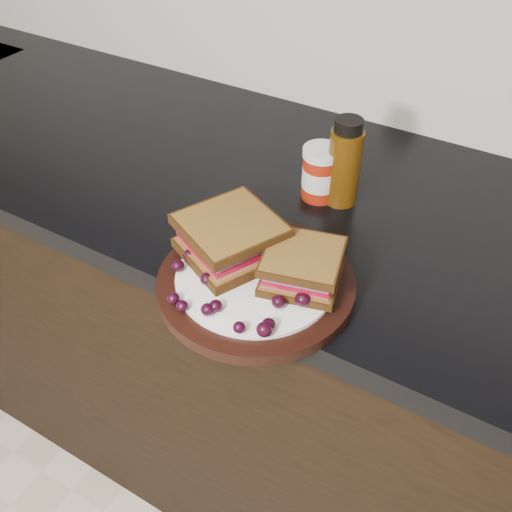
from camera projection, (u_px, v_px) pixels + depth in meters
The scene contains 29 objects.
base_cabinets at pixel (249, 343), 1.34m from camera, with size 3.96×0.58×0.86m, color black.
countertop at pixel (247, 184), 1.05m from camera, with size 3.98×0.60×0.04m, color black.
plate at pixel (256, 283), 0.81m from camera, with size 0.28×0.28×0.02m, color black.
sandwich_left at pixel (231, 238), 0.81m from camera, with size 0.13×0.13×0.06m, color brown, non-canonical shape.
sandwich_right at pixel (302, 266), 0.77m from camera, with size 0.10×0.10×0.05m, color brown, non-canonical shape.
grape_0 at pixel (178, 266), 0.80m from camera, with size 0.02×0.02×0.02m, color black.
grape_1 at pixel (207, 279), 0.78m from camera, with size 0.02×0.02×0.02m, color black.
grape_2 at pixel (173, 298), 0.75m from camera, with size 0.02×0.02×0.02m, color black.
grape_3 at pixel (182, 306), 0.74m from camera, with size 0.02×0.02×0.02m, color black.
grape_4 at pixel (207, 309), 0.74m from camera, with size 0.02×0.02×0.02m, color black.
grape_5 at pixel (216, 306), 0.74m from camera, with size 0.02×0.02×0.02m, color black.
grape_6 at pixel (239, 327), 0.71m from camera, with size 0.02×0.02×0.02m, color black.
grape_7 at pixel (264, 329), 0.71m from camera, with size 0.02×0.02×0.02m, color black.
grape_8 at pixel (269, 324), 0.72m from camera, with size 0.02×0.02×0.02m, color black.
grape_9 at pixel (279, 302), 0.75m from camera, with size 0.02×0.02×0.02m, color black.
grape_10 at pixel (303, 299), 0.75m from camera, with size 0.02×0.02×0.02m, color black.
grape_11 at pixel (298, 292), 0.76m from camera, with size 0.02×0.02×0.02m, color black.
grape_12 at pixel (313, 288), 0.76m from camera, with size 0.02×0.02×0.02m, color black.
grape_13 at pixel (316, 263), 0.80m from camera, with size 0.02×0.02×0.02m, color black.
grape_14 at pixel (254, 237), 0.85m from camera, with size 0.02×0.02×0.02m, color black.
grape_15 at pixel (237, 245), 0.83m from camera, with size 0.02×0.02×0.02m, color black.
grape_16 at pixel (222, 247), 0.83m from camera, with size 0.02×0.02×0.02m, color black.
grape_17 at pixel (221, 249), 0.82m from camera, with size 0.02×0.02×0.02m, color black.
grape_18 at pixel (190, 255), 0.81m from camera, with size 0.02×0.02×0.02m, color black.
grape_19 at pixel (238, 240), 0.84m from camera, with size 0.02×0.02×0.02m, color black.
grape_20 at pixel (232, 256), 0.81m from camera, with size 0.02×0.02×0.02m, color black.
grape_21 at pixel (211, 258), 0.81m from camera, with size 0.02×0.02×0.02m, color black.
condiment_jar at pixel (320, 173), 0.95m from camera, with size 0.06×0.06×0.09m, color #9A1F0B.
oil_bottle at pixel (345, 162), 0.92m from camera, with size 0.05×0.05×0.15m, color #432606.
Camera 1 is at (0.46, 0.96, 1.47)m, focal length 40.00 mm.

